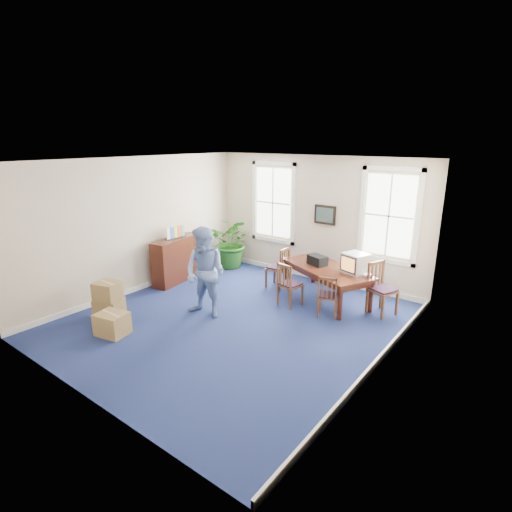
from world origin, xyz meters
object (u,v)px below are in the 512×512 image
Objects in this scene: conference_table at (325,283)px; man at (205,273)px; chair_near_left at (290,284)px; cardboard_boxes at (118,300)px; crt_tv at (355,263)px; credenza at (177,259)px; potted_plant at (232,242)px.

man reaches higher than conference_table.
chair_near_left is 3.66m from cardboard_boxes.
crt_tv is 4.54m from credenza.
conference_table is 0.91m from chair_near_left.
man is at bearing 41.61° from cardboard_boxes.
man is at bearing -115.17° from crt_tv.
credenza reaches higher than chair_near_left.
cardboard_boxes is (-3.58, -3.54, -0.58)m from crt_tv.
man is at bearing -58.88° from potted_plant.
crt_tv is at bearing 6.66° from credenza.
cardboard_boxes is at bearing 58.14° from chair_near_left.
man is 1.29× the size of potted_plant.
potted_plant reaches higher than cardboard_boxes.
chair_near_left is 0.65× the size of credenza.
crt_tv is at bearing 44.68° from cardboard_boxes.
potted_plant is at bearing -14.84° from chair_near_left.
conference_table is at bearing -110.81° from chair_near_left.
chair_near_left is at bearing 46.88° from man.
man is at bearing -36.91° from credenza.
conference_table is 3.34m from potted_plant.
chair_near_left is 1.94m from man.
credenza is 1.03× the size of potted_plant.
credenza is at bearing -137.03° from conference_table.
conference_table is 1.54× the size of potted_plant.
chair_near_left is at bearing -96.15° from conference_table.
potted_plant is 4.06m from cardboard_boxes.
crt_tv is at bearing 39.19° from man.
man reaches higher than chair_near_left.
cardboard_boxes is at bearing -84.74° from potted_plant.
credenza is 2.42m from cardboard_boxes.
man is (-1.10, -1.52, 0.45)m from chair_near_left.
potted_plant reaches higher than crt_tv.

